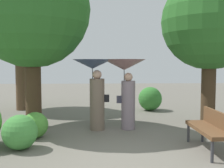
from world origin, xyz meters
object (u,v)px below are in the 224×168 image
person_left (95,82)px  person_right (126,78)px  park_bench (211,127)px  tree_near_right (210,12)px  tree_mid_left (20,21)px

person_left → person_right: size_ratio=1.00×
park_bench → tree_near_right: 3.60m
person_left → park_bench: bearing=-127.2°
tree_near_right → park_bench: bearing=-110.4°
tree_near_right → tree_mid_left: (-6.24, 3.18, 0.20)m
person_left → person_right: person_right is taller
tree_near_right → tree_mid_left: size_ratio=0.95×
person_right → tree_near_right: size_ratio=0.39×
person_right → park_bench: person_right is taller
tree_near_right → person_right: bearing=-175.9°
person_left → tree_near_right: (3.27, 0.22, 1.95)m
person_left → tree_near_right: size_ratio=0.39×
person_right → park_bench: bearing=-139.9°
person_left → tree_near_right: bearing=-85.0°
tree_near_right → tree_mid_left: bearing=153.0°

